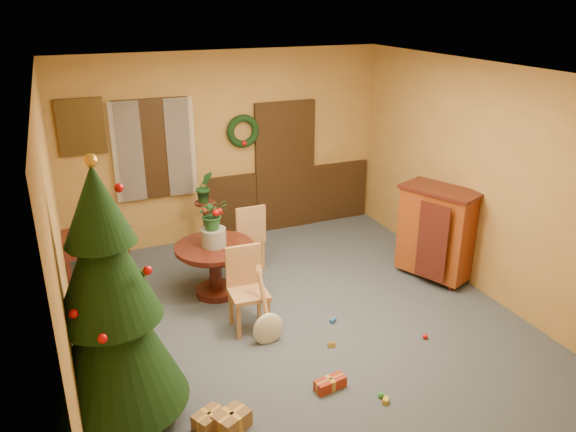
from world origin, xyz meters
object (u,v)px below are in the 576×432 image
christmas_tree (110,305)px  writing_desk (92,244)px  sideboard (437,231)px  chair_near (247,285)px  dining_table (215,260)px

christmas_tree → writing_desk: bearing=90.0°
christmas_tree → sideboard: size_ratio=1.95×
chair_near → sideboard: sideboard is taller
christmas_tree → dining_table: bearing=53.5°
dining_table → writing_desk: 1.63m
dining_table → writing_desk: bearing=150.7°
christmas_tree → sideboard: christmas_tree is taller
dining_table → chair_near: chair_near is taller
writing_desk → dining_table: bearing=-29.3°
chair_near → christmas_tree: size_ratio=0.39×
sideboard → christmas_tree: bearing=-164.0°
chair_near → sideboard: bearing=3.6°
dining_table → chair_near: size_ratio=1.03×
chair_near → christmas_tree: bearing=-145.7°
dining_table → sideboard: size_ratio=0.78×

